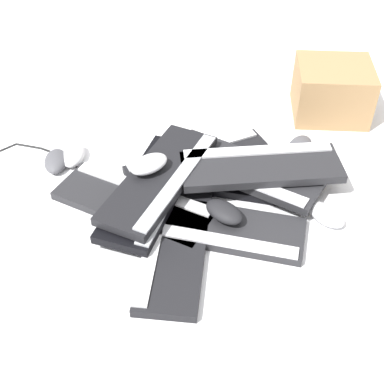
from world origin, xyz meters
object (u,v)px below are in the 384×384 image
at_px(keyboard_7, 244,170).
at_px(mouse_5, 149,164).
at_px(keyboard_8, 261,166).
at_px(keyboard_1, 218,228).
at_px(cardboard_box, 332,90).
at_px(keyboard_4, 134,204).
at_px(keyboard_0, 175,244).
at_px(keyboard_5, 153,190).
at_px(mouse_2, 224,212).
at_px(keyboard_3, 201,163).
at_px(mouse_1, 56,161).
at_px(mouse_4, 191,156).
at_px(mouse_6, 326,215).
at_px(keyboard_6, 160,178).
at_px(mouse_0, 73,155).
at_px(mouse_3, 300,146).
at_px(keyboard_2, 227,177).

distance_m(keyboard_7, mouse_5, 0.28).
relative_size(keyboard_7, keyboard_8, 1.00).
distance_m(keyboard_1, cardboard_box, 0.68).
bearing_deg(keyboard_4, keyboard_0, 70.53).
height_order(keyboard_5, mouse_5, mouse_5).
height_order(keyboard_8, mouse_2, keyboard_8).
height_order(keyboard_3, mouse_1, mouse_1).
distance_m(keyboard_3, keyboard_7, 0.14).
distance_m(keyboard_7, mouse_4, 0.16).
relative_size(keyboard_8, mouse_6, 4.01).
relative_size(keyboard_8, mouse_2, 4.01).
distance_m(keyboard_4, keyboard_6, 0.10).
xyz_separation_m(keyboard_4, mouse_0, (-0.07, -0.27, 0.01)).
bearing_deg(keyboard_1, keyboard_4, -79.96).
bearing_deg(keyboard_5, mouse_3, 149.16).
bearing_deg(cardboard_box, mouse_1, -39.86).
xyz_separation_m(keyboard_0, mouse_4, (-0.28, -0.13, 0.04)).
xyz_separation_m(keyboard_0, keyboard_2, (-0.30, -0.01, 0.00)).
bearing_deg(keyboard_1, keyboard_6, -98.30).
xyz_separation_m(keyboard_0, keyboard_5, (-0.11, -0.14, 0.03)).
height_order(keyboard_0, keyboard_3, same).
distance_m(mouse_1, mouse_3, 0.73).
relative_size(keyboard_4, keyboard_8, 1.02).
bearing_deg(mouse_5, mouse_1, 118.89).
height_order(keyboard_8, mouse_6, keyboard_8).
distance_m(keyboard_7, mouse_2, 0.19).
height_order(keyboard_7, mouse_5, mouse_5).
height_order(keyboard_8, mouse_0, keyboard_8).
bearing_deg(keyboard_2, mouse_1, -65.34).
xyz_separation_m(keyboard_8, mouse_2, (0.19, -0.01, -0.02)).
distance_m(keyboard_5, keyboard_8, 0.30).
distance_m(keyboard_0, mouse_4, 0.31).
height_order(keyboard_8, mouse_3, keyboard_8).
bearing_deg(mouse_1, cardboard_box, 101.66).
bearing_deg(keyboard_6, mouse_3, 148.74).
relative_size(mouse_2, mouse_5, 1.00).
xyz_separation_m(keyboard_8, mouse_3, (-0.21, 0.03, -0.05)).
distance_m(keyboard_7, mouse_6, 0.26).
relative_size(keyboard_2, keyboard_3, 1.03).
bearing_deg(mouse_6, mouse_1, -145.88).
bearing_deg(keyboard_5, mouse_4, 175.14).
height_order(keyboard_0, keyboard_2, same).
height_order(keyboard_0, keyboard_7, keyboard_7).
bearing_deg(mouse_0, keyboard_7, 84.08).
bearing_deg(keyboard_5, keyboard_0, 52.32).
height_order(mouse_5, mouse_6, mouse_5).
bearing_deg(mouse_5, keyboard_6, -63.85).
xyz_separation_m(keyboard_5, keyboard_6, (-0.02, 0.01, 0.03)).
distance_m(keyboard_0, keyboard_5, 0.18).
height_order(keyboard_0, cardboard_box, cardboard_box).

